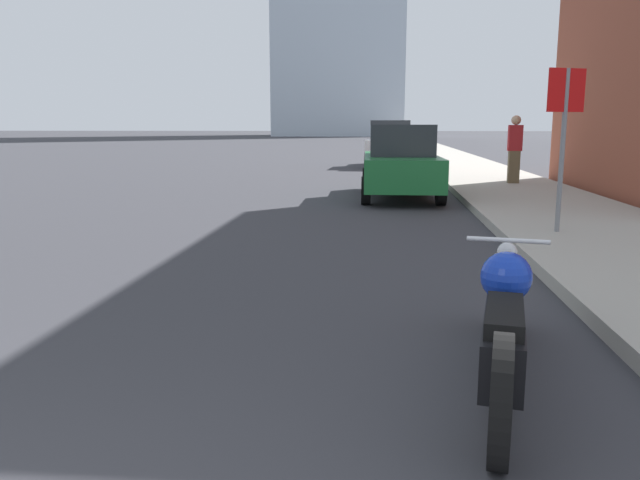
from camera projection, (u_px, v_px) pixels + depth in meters
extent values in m
cube|color=#9E998E|center=(434.00, 151.00, 39.83)|extent=(3.06, 240.00, 0.15)
cylinder|color=black|center=(505.00, 294.00, 5.01)|extent=(0.23, 0.68, 0.67)
cylinder|color=black|center=(501.00, 401.00, 3.07)|extent=(0.23, 0.68, 0.67)
cube|color=black|center=(503.00, 332.00, 4.03)|extent=(0.54, 1.59, 0.33)
sphere|color=#1433AD|center=(506.00, 277.00, 4.27)|extent=(0.35, 0.35, 0.35)
cube|color=black|center=(505.00, 315.00, 3.68)|extent=(0.35, 0.75, 0.10)
sphere|color=silver|center=(507.00, 252.00, 4.98)|extent=(0.16, 0.16, 0.16)
cylinder|color=silver|center=(508.00, 240.00, 4.82)|extent=(0.62, 0.16, 0.04)
cube|color=#1E6B33|center=(400.00, 170.00, 14.55)|extent=(1.77, 4.49, 0.69)
cube|color=#23282D|center=(401.00, 140.00, 14.42)|extent=(1.47, 2.17, 0.70)
cylinder|color=black|center=(366.00, 180.00, 16.02)|extent=(0.21, 0.61, 0.61)
cylinder|color=black|center=(429.00, 180.00, 15.90)|extent=(0.21, 0.61, 0.61)
cylinder|color=black|center=(366.00, 191.00, 13.31)|extent=(0.21, 0.61, 0.61)
cylinder|color=black|center=(441.00, 191.00, 13.20)|extent=(0.21, 0.61, 0.61)
cube|color=silver|center=(391.00, 149.00, 25.80)|extent=(2.04, 4.42, 0.80)
cube|color=#23282D|center=(391.00, 130.00, 25.65)|extent=(1.66, 2.15, 0.76)
cylinder|color=black|center=(371.00, 157.00, 27.30)|extent=(0.23, 0.66, 0.65)
cylinder|color=black|center=(412.00, 157.00, 27.06)|extent=(0.23, 0.66, 0.65)
cylinder|color=black|center=(367.00, 160.00, 24.68)|extent=(0.23, 0.66, 0.65)
cylinder|color=black|center=(412.00, 160.00, 24.43)|extent=(0.23, 0.66, 0.65)
cylinder|color=slate|center=(562.00, 152.00, 8.89)|extent=(0.07, 0.07, 2.31)
cube|color=red|center=(567.00, 90.00, 8.73)|extent=(0.57, 0.26, 0.60)
cube|color=brown|center=(514.00, 167.00, 16.69)|extent=(0.29, 0.20, 0.86)
cube|color=#B22328|center=(515.00, 138.00, 16.55)|extent=(0.36, 0.20, 0.68)
sphere|color=tan|center=(516.00, 120.00, 16.46)|extent=(0.25, 0.25, 0.25)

